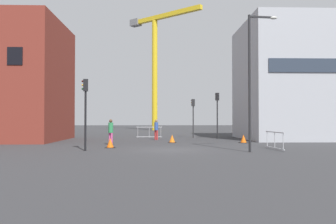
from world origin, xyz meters
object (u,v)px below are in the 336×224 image
at_px(traffic_light_near, 217,108).
at_px(pedestrian_waiting, 111,130).
at_px(construction_crane, 156,53).
at_px(traffic_light_corner, 85,103).
at_px(traffic_cone_orange, 243,139).
at_px(streetlamp_tall, 253,72).
at_px(traffic_cone_on_verge, 172,139).
at_px(traffic_light_far, 193,112).
at_px(traffic_cone_by_barrier, 110,143).
at_px(pedestrian_walking, 156,128).

height_order(traffic_light_near, pedestrian_waiting, traffic_light_near).
distance_m(construction_crane, traffic_light_corner, 36.92).
bearing_deg(traffic_cone_orange, streetlamp_tall, -100.39).
relative_size(traffic_light_corner, traffic_cone_on_verge, 6.69).
bearing_deg(streetlamp_tall, traffic_light_far, 97.10).
bearing_deg(streetlamp_tall, traffic_cone_orange, 79.61).
relative_size(pedestrian_waiting, traffic_cone_by_barrier, 2.92).
height_order(traffic_cone_by_barrier, traffic_cone_on_verge, traffic_cone_by_barrier).
bearing_deg(construction_crane, traffic_cone_on_verge, -87.13).
relative_size(traffic_cone_by_barrier, traffic_cone_orange, 0.98).
bearing_deg(pedestrian_waiting, construction_crane, 84.45).
relative_size(traffic_light_corner, traffic_light_far, 1.09).
bearing_deg(traffic_cone_by_barrier, pedestrian_waiting, 97.25).
distance_m(traffic_light_far, pedestrian_walking, 5.13).
bearing_deg(traffic_light_near, traffic_light_corner, -130.76).
bearing_deg(traffic_cone_by_barrier, construction_crane, 85.34).
bearing_deg(traffic_light_corner, pedestrian_waiting, 79.04).
distance_m(streetlamp_tall, traffic_light_corner, 9.69).
bearing_deg(pedestrian_waiting, traffic_light_near, 37.76).
xyz_separation_m(traffic_light_corner, traffic_light_far, (7.68, 13.49, -0.20)).
relative_size(traffic_light_corner, pedestrian_waiting, 2.28).
relative_size(traffic_light_near, traffic_cone_orange, 6.70).
distance_m(traffic_cone_orange, traffic_cone_on_verge, 5.51).
bearing_deg(traffic_light_far, pedestrian_waiting, -126.90).
bearing_deg(traffic_cone_orange, traffic_cone_on_verge, 175.43).
bearing_deg(traffic_cone_orange, pedestrian_waiting, -169.91).
height_order(traffic_cone_orange, traffic_cone_on_verge, traffic_cone_orange).
relative_size(pedestrian_walking, traffic_cone_on_verge, 2.90).
bearing_deg(construction_crane, streetlamp_tall, -81.20).
xyz_separation_m(streetlamp_tall, pedestrian_walking, (-5.44, 11.18, -3.42)).
relative_size(pedestrian_waiting, traffic_cone_on_verge, 2.94).
height_order(pedestrian_waiting, traffic_cone_orange, pedestrian_waiting).
bearing_deg(streetlamp_tall, traffic_light_near, 89.12).
xyz_separation_m(pedestrian_waiting, traffic_cone_orange, (9.94, 1.77, -0.77)).
bearing_deg(construction_crane, traffic_cone_by_barrier, -94.66).
relative_size(construction_crane, traffic_light_near, 4.48).
height_order(construction_crane, traffic_cone_orange, construction_crane).
distance_m(pedestrian_walking, traffic_cone_orange, 7.91).
xyz_separation_m(pedestrian_waiting, traffic_cone_on_verge, (4.45, 2.21, -0.78)).
height_order(traffic_light_far, traffic_cone_by_barrier, traffic_light_far).
height_order(traffic_light_corner, pedestrian_walking, traffic_light_corner).
relative_size(traffic_cone_orange, traffic_cone_on_verge, 1.03).
xyz_separation_m(construction_crane, streetlamp_tall, (5.63, -36.33, -8.17)).
relative_size(pedestrian_walking, traffic_cone_orange, 2.83).
bearing_deg(traffic_light_near, pedestrian_walking, -169.80).
relative_size(streetlamp_tall, traffic_cone_orange, 12.07).
distance_m(streetlamp_tall, traffic_cone_orange, 8.36).
distance_m(construction_crane, pedestrian_waiting, 33.21).
height_order(construction_crane, traffic_light_near, construction_crane).
bearing_deg(traffic_light_corner, traffic_cone_orange, 29.70).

